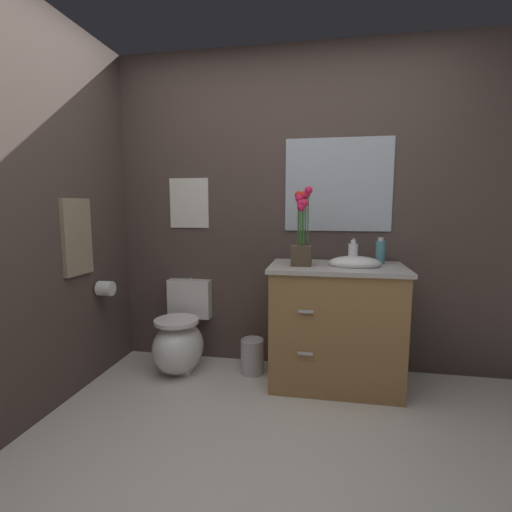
# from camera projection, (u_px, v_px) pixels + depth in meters

# --- Properties ---
(ground_plane) EXTENTS (9.17, 9.17, 0.00)m
(ground_plane) POSITION_uv_depth(u_px,v_px,m) (250.00, 506.00, 1.61)
(ground_plane) COLOR beige
(wall_back) EXTENTS (4.28, 0.05, 2.50)m
(wall_back) POSITION_uv_depth(u_px,v_px,m) (313.00, 211.00, 2.91)
(wall_back) COLOR #4C3D38
(wall_back) RESTS_ON ground_plane
(wall_left) EXTENTS (0.05, 4.26, 2.50)m
(wall_left) POSITION_uv_depth(u_px,v_px,m) (26.00, 213.00, 2.14)
(wall_left) COLOR #4C3D38
(wall_left) RESTS_ON ground_plane
(toilet) EXTENTS (0.38, 0.59, 0.69)m
(toilet) POSITION_uv_depth(u_px,v_px,m) (180.00, 340.00, 2.94)
(toilet) COLOR white
(toilet) RESTS_ON ground_plane
(vanity_cabinet) EXTENTS (0.94, 0.56, 1.06)m
(vanity_cabinet) POSITION_uv_depth(u_px,v_px,m) (336.00, 324.00, 2.67)
(vanity_cabinet) COLOR #9E7242
(vanity_cabinet) RESTS_ON ground_plane
(flower_vase) EXTENTS (0.14, 0.14, 0.55)m
(flower_vase) POSITION_uv_depth(u_px,v_px,m) (302.00, 236.00, 2.59)
(flower_vase) COLOR #4C3D2D
(flower_vase) RESTS_ON vanity_cabinet
(soap_bottle) EXTENTS (0.07, 0.07, 0.18)m
(soap_bottle) POSITION_uv_depth(u_px,v_px,m) (353.00, 254.00, 2.61)
(soap_bottle) COLOR white
(soap_bottle) RESTS_ON vanity_cabinet
(lotion_bottle) EXTENTS (0.07, 0.07, 0.19)m
(lotion_bottle) POSITION_uv_depth(u_px,v_px,m) (380.00, 252.00, 2.68)
(lotion_bottle) COLOR teal
(lotion_bottle) RESTS_ON vanity_cabinet
(trash_bin) EXTENTS (0.18, 0.18, 0.27)m
(trash_bin) POSITION_uv_depth(u_px,v_px,m) (252.00, 356.00, 2.88)
(trash_bin) COLOR #B7B7BC
(trash_bin) RESTS_ON ground_plane
(wall_poster) EXTENTS (0.33, 0.01, 0.40)m
(wall_poster) POSITION_uv_depth(u_px,v_px,m) (189.00, 203.00, 3.05)
(wall_poster) COLOR silver
(wall_mirror) EXTENTS (0.80, 0.01, 0.70)m
(wall_mirror) POSITION_uv_depth(u_px,v_px,m) (338.00, 185.00, 2.82)
(wall_mirror) COLOR #B2BCC6
(hanging_towel) EXTENTS (0.03, 0.28, 0.52)m
(hanging_towel) POSITION_uv_depth(u_px,v_px,m) (77.00, 237.00, 2.52)
(hanging_towel) COLOR gray
(toilet_paper_roll) EXTENTS (0.11, 0.11, 0.11)m
(toilet_paper_roll) POSITION_uv_depth(u_px,v_px,m) (106.00, 288.00, 2.77)
(toilet_paper_roll) COLOR white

